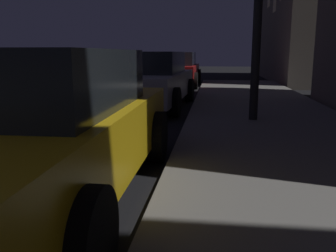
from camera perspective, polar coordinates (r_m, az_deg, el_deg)
name	(u,v)px	position (r m, az deg, el deg)	size (l,w,h in m)	color
car_yellow_cab	(35,126)	(3.68, -20.00, -0.07)	(2.15, 4.38, 1.43)	gold
car_silver	(150,80)	(9.59, -2.84, 7.18)	(2.14, 4.50, 1.43)	#B7B7BF
car_red	(176,69)	(15.92, 1.23, 8.87)	(2.04, 4.58, 1.43)	maroon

